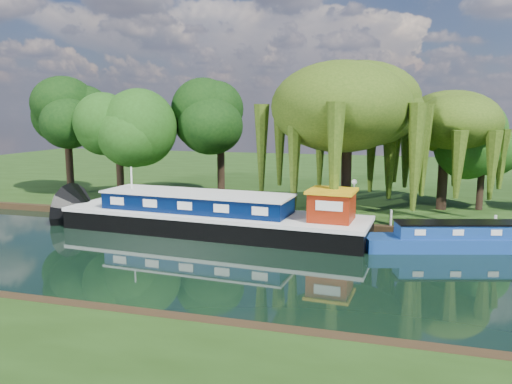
% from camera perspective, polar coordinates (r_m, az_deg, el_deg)
% --- Properties ---
extents(ground, '(120.00, 120.00, 0.00)m').
position_cam_1_polar(ground, '(24.75, 7.63, -8.58)').
color(ground, black).
extents(far_bank, '(120.00, 52.00, 0.45)m').
position_cam_1_polar(far_bank, '(57.90, 12.65, 1.72)').
color(far_bank, '#1B350E').
rests_on(far_bank, ground).
extents(dutch_barge, '(19.71, 5.70, 4.11)m').
position_cam_1_polar(dutch_barge, '(31.24, -4.76, -2.86)').
color(dutch_barge, black).
rests_on(dutch_barge, ground).
extents(narrowboat, '(11.68, 5.01, 1.69)m').
position_cam_1_polar(narrowboat, '(29.89, 23.35, -4.97)').
color(narrowboat, navy).
rests_on(narrowboat, ground).
extents(red_dinghy, '(3.49, 3.00, 0.61)m').
position_cam_1_polar(red_dinghy, '(35.51, -16.27, -3.42)').
color(red_dinghy, maroon).
rests_on(red_dinghy, ground).
extents(willow_left, '(8.30, 8.30, 9.95)m').
position_cam_1_polar(willow_left, '(34.48, 10.47, 9.29)').
color(willow_left, black).
rests_on(willow_left, far_bank).
extents(willow_right, '(6.35, 6.35, 7.74)m').
position_cam_1_polar(willow_right, '(38.33, 20.83, 6.46)').
color(willow_right, black).
rests_on(willow_right, far_bank).
extents(tree_far_left, '(5.30, 5.30, 8.54)m').
position_cam_1_polar(tree_far_left, '(41.04, -15.48, 7.14)').
color(tree_far_left, black).
rests_on(tree_far_left, far_bank).
extents(tree_far_back, '(5.36, 5.36, 9.02)m').
position_cam_1_polar(tree_far_back, '(45.92, -20.80, 7.61)').
color(tree_far_back, black).
rests_on(tree_far_back, far_bank).
extents(tree_far_mid, '(5.47, 5.47, 8.94)m').
position_cam_1_polar(tree_far_mid, '(41.75, -4.08, 7.91)').
color(tree_far_mid, black).
rests_on(tree_far_mid, far_bank).
extents(tree_far_right, '(4.14, 4.14, 6.77)m').
position_cam_1_polar(tree_far_right, '(39.32, 24.55, 4.86)').
color(tree_far_right, black).
rests_on(tree_far_right, far_bank).
extents(lamppost, '(0.36, 0.36, 2.56)m').
position_cam_1_polar(lamppost, '(34.34, 11.15, 0.47)').
color(lamppost, silver).
rests_on(lamppost, far_bank).
extents(mooring_posts, '(19.16, 0.16, 1.00)m').
position_cam_1_polar(mooring_posts, '(32.64, 9.00, -2.54)').
color(mooring_posts, silver).
rests_on(mooring_posts, far_bank).
extents(reeds_near, '(33.70, 1.50, 1.10)m').
position_cam_1_polar(reeds_near, '(17.59, 27.18, -15.21)').
color(reeds_near, '#1D4813').
rests_on(reeds_near, ground).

